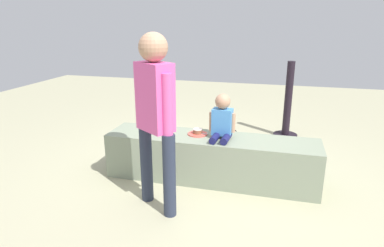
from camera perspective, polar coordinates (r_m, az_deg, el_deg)
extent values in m
plane|color=tan|center=(3.82, 3.18, -9.43)|extent=(12.00, 12.00, 0.00)
cube|color=gray|center=(3.71, 3.24, -5.98)|extent=(2.31, 0.52, 0.50)
cylinder|color=#191A50|center=(3.50, 4.02, -2.41)|extent=(0.09, 0.25, 0.08)
cylinder|color=#191A50|center=(3.49, 5.87, -2.52)|extent=(0.09, 0.25, 0.08)
cube|color=#458BD0|center=(3.56, 5.20, 0.30)|extent=(0.22, 0.15, 0.28)
sphere|color=tan|center=(3.50, 5.30, 3.79)|extent=(0.16, 0.16, 0.16)
cylinder|color=tan|center=(3.57, 3.37, 0.33)|extent=(0.05, 0.05, 0.21)
cylinder|color=tan|center=(3.55, 7.05, 0.12)|extent=(0.05, 0.05, 0.21)
cylinder|color=#252C3F|center=(3.00, -3.91, -9.00)|extent=(0.12, 0.12, 0.78)
cylinder|color=#252C3F|center=(3.27, -7.83, -6.79)|extent=(0.12, 0.12, 0.78)
cube|color=#E1519B|center=(2.91, -6.39, 4.54)|extent=(0.39, 0.35, 0.60)
sphere|color=tan|center=(2.85, -6.68, 12.89)|extent=(0.25, 0.25, 0.25)
cylinder|color=#E1519B|center=(2.78, -4.28, 2.84)|extent=(0.09, 0.09, 0.57)
cylinder|color=#E1519B|center=(3.06, -8.23, 4.06)|extent=(0.09, 0.09, 0.57)
cylinder|color=#E0594C|center=(3.70, 0.97, -1.79)|extent=(0.22, 0.22, 0.01)
cylinder|color=brown|center=(3.69, 0.97, -1.38)|extent=(0.10, 0.10, 0.04)
cylinder|color=silver|center=(3.68, 0.98, -0.99)|extent=(0.10, 0.10, 0.01)
cube|color=silver|center=(3.67, 1.85, -1.79)|extent=(0.11, 0.04, 0.00)
cube|color=#59C6B2|center=(4.13, 16.29, -5.45)|extent=(0.19, 0.12, 0.33)
torus|color=white|center=(4.07, 15.89, -3.24)|extent=(0.08, 0.01, 0.08)
torus|color=white|center=(4.07, 17.09, -3.33)|extent=(0.08, 0.01, 0.08)
cylinder|color=black|center=(5.31, 15.67, -1.96)|extent=(0.36, 0.36, 0.04)
cylinder|color=black|center=(5.16, 16.19, 4.09)|extent=(0.11, 0.11, 1.11)
cylinder|color=silver|center=(4.78, 11.04, -3.07)|extent=(0.08, 0.08, 0.15)
cone|color=silver|center=(4.75, 11.10, -2.06)|extent=(0.07, 0.07, 0.03)
cylinder|color=blue|center=(4.74, 11.11, -1.81)|extent=(0.03, 0.03, 0.02)
cylinder|color=silver|center=(4.45, 14.90, -4.84)|extent=(0.07, 0.07, 0.17)
cone|color=silver|center=(4.41, 15.00, -3.66)|extent=(0.07, 0.07, 0.03)
cylinder|color=blue|center=(4.41, 15.03, -3.38)|extent=(0.03, 0.03, 0.02)
cube|color=white|center=(4.72, -3.38, -3.25)|extent=(0.36, 0.38, 0.12)
cube|color=black|center=(4.64, 6.41, -3.23)|extent=(0.33, 0.14, 0.19)
torus|color=black|center=(4.60, 6.45, -2.10)|extent=(0.24, 0.01, 0.24)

